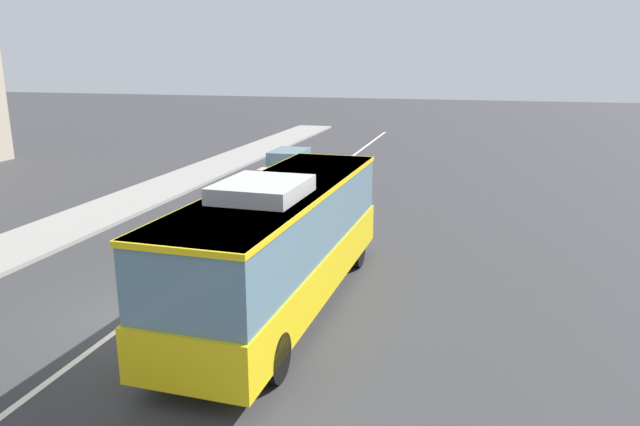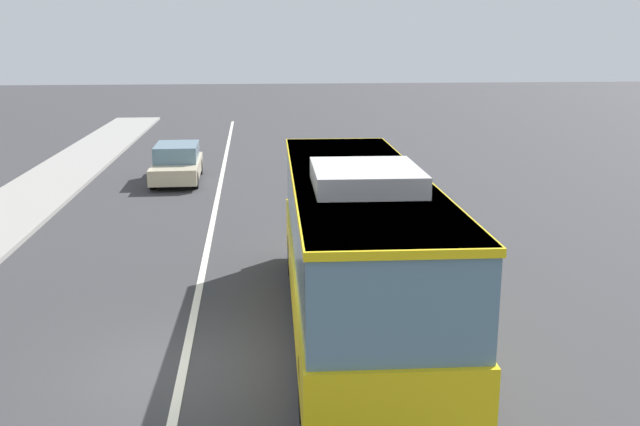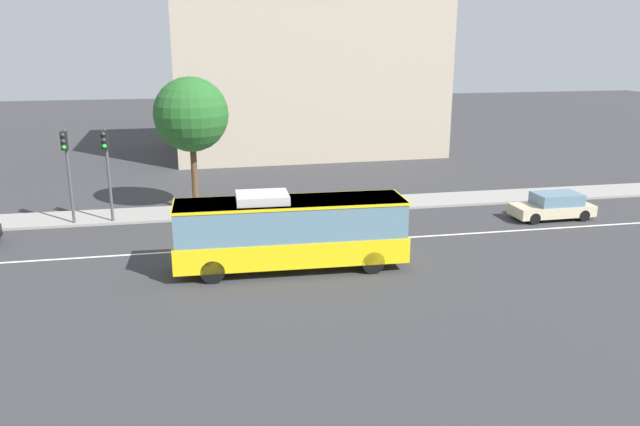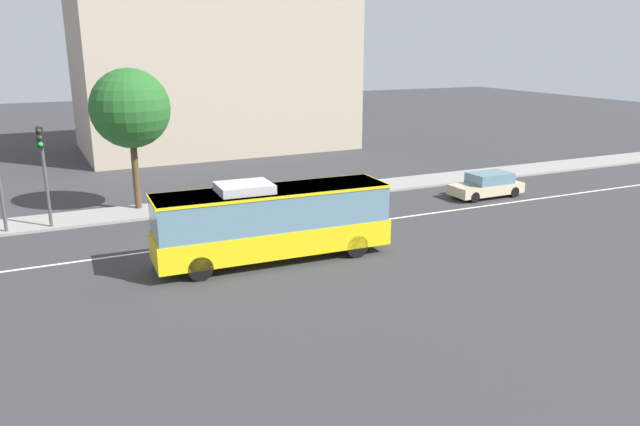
{
  "view_description": "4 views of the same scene",
  "coord_description": "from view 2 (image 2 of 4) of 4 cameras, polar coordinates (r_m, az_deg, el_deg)",
  "views": [
    {
      "loc": [
        -11.6,
        -7.76,
        6.09
      ],
      "look_at": [
        2.95,
        -3.81,
        2.11
      ],
      "focal_mm": 33.15,
      "sensor_mm": 36.0,
      "label": 1
    },
    {
      "loc": [
        -11.5,
        -1.28,
        5.58
      ],
      "look_at": [
        2.2,
        -2.6,
        2.2
      ],
      "focal_mm": 40.0,
      "sensor_mm": 36.0,
      "label": 2
    },
    {
      "loc": [
        -2.2,
        -28.67,
        9.79
      ],
      "look_at": [
        2.96,
        -2.44,
        2.25
      ],
      "focal_mm": 34.92,
      "sensor_mm": 36.0,
      "label": 3
    },
    {
      "loc": [
        -6.83,
        -26.12,
        8.92
      ],
      "look_at": [
        3.76,
        -3.12,
        1.78
      ],
      "focal_mm": 33.72,
      "sensor_mm": 36.0,
      "label": 4
    }
  ],
  "objects": [
    {
      "name": "ground_plane",
      "position": [
        12.84,
        -10.91,
        -12.23
      ],
      "size": [
        160.0,
        160.0,
        0.0
      ],
      "primitive_type": "plane",
      "color": "#333335"
    },
    {
      "name": "lane_centre_line",
      "position": [
        12.84,
        -10.91,
        -12.21
      ],
      "size": [
        76.0,
        0.16,
        0.01
      ],
      "primitive_type": "cube",
      "color": "silver",
      "rests_on": "ground_plane"
    },
    {
      "name": "transit_bus",
      "position": [
        13.67,
        2.96,
        -2.24
      ],
      "size": [
        10.07,
        2.79,
        3.46
      ],
      "rotation": [
        0.0,
        0.0,
        -0.03
      ],
      "color": "yellow",
      "rests_on": "ground_plane"
    },
    {
      "name": "sedan_beige",
      "position": [
        29.16,
        -11.37,
        3.94
      ],
      "size": [
        4.52,
        1.87,
        1.46
      ],
      "rotation": [
        0.0,
        0.0,
        3.15
      ],
      "color": "#C6B793",
      "rests_on": "ground_plane"
    }
  ]
}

